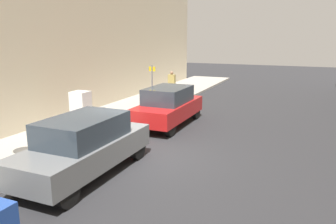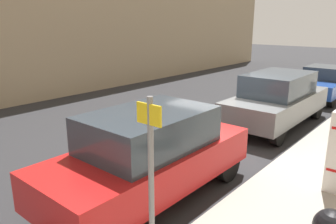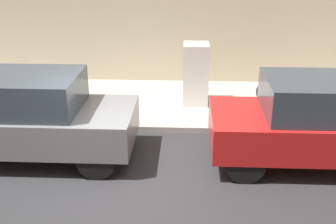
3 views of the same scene
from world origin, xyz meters
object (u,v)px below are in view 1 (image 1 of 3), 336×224
at_px(street_sign_post, 152,86).
at_px(pedestrian_walking_far, 172,82).
at_px(trash_bag, 103,113).
at_px(parked_suv_red, 168,106).
at_px(discarded_refrigerator, 81,110).
at_px(parked_suv_gray, 84,145).

height_order(street_sign_post, pedestrian_walking_far, street_sign_post).
height_order(street_sign_post, trash_bag, street_sign_post).
bearing_deg(parked_suv_red, discarded_refrigerator, -139.67).
relative_size(pedestrian_walking_far, parked_suv_gray, 0.35).
relative_size(discarded_refrigerator, trash_bag, 3.00).
bearing_deg(pedestrian_walking_far, trash_bag, -133.08).
bearing_deg(trash_bag, parked_suv_red, 10.66).
bearing_deg(discarded_refrigerator, street_sign_post, 72.71).
bearing_deg(parked_suv_red, trash_bag, -169.34).
distance_m(pedestrian_walking_far, parked_suv_gray, 12.86).
bearing_deg(street_sign_post, pedestrian_walking_far, 100.73).
xyz_separation_m(discarded_refrigerator, trash_bag, (-0.22, 1.91, -0.54)).
bearing_deg(parked_suv_red, street_sign_post, 134.17).
xyz_separation_m(discarded_refrigerator, parked_suv_red, (2.95, 2.50, -0.04)).
xyz_separation_m(discarded_refrigerator, pedestrian_walking_far, (0.40, 8.97, 0.14)).
distance_m(discarded_refrigerator, trash_bag, 2.00).
bearing_deg(street_sign_post, discarded_refrigerator, -107.29).
bearing_deg(pedestrian_walking_far, discarded_refrigerator, -130.64).
height_order(discarded_refrigerator, street_sign_post, street_sign_post).
bearing_deg(pedestrian_walking_far, parked_suv_red, -106.57).
bearing_deg(trash_bag, discarded_refrigerator, -83.51).
distance_m(parked_suv_gray, parked_suv_red, 6.14).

